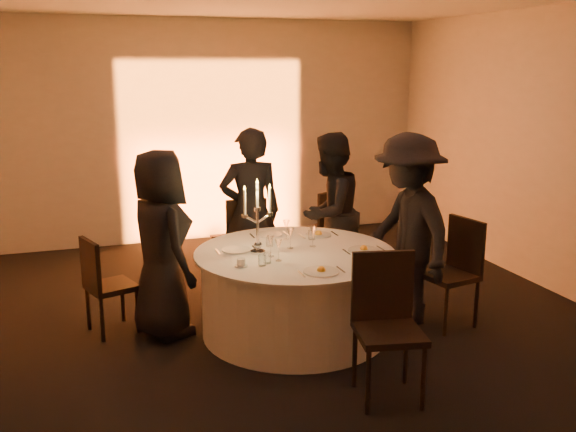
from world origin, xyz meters
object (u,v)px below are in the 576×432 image
object	(u,v)px
guest_left	(161,244)
candelabra	(258,227)
coffee_cup	(241,263)
banquet_table	(295,292)
chair_left	(103,281)
chair_back_left	(245,236)
chair_right	(455,266)
chair_front	(386,316)
guest_back_right	(329,213)
chair_back_right	(323,226)
guest_right	(407,230)
guest_back_left	(250,212)

from	to	relation	value
guest_left	candelabra	world-z (taller)	guest_left
coffee_cup	candelabra	size ratio (longest dim) A/B	0.16
banquet_table	chair_left	distance (m)	1.73
chair_back_left	chair_right	size ratio (longest dim) A/B	0.99
chair_right	chair_front	bearing A→B (deg)	-62.42
chair_left	guest_back_right	distance (m)	2.43
banquet_table	chair_back_right	world-z (taller)	chair_back_right
chair_back_right	candelabra	xyz separation A→B (m)	(-1.21, -1.50, 0.45)
guest_left	candelabra	xyz separation A→B (m)	(0.81, -0.29, 0.16)
guest_left	guest_right	size ratio (longest dim) A/B	0.94
chair_front	chair_left	bearing A→B (deg)	148.04
chair_front	guest_back_left	distance (m)	2.43
banquet_table	chair_front	size ratio (longest dim) A/B	1.69
guest_left	guest_back_left	world-z (taller)	guest_back_left
chair_left	chair_back_left	xyz separation A→B (m)	(1.54, 0.85, 0.06)
candelabra	coffee_cup	bearing A→B (deg)	-126.03
chair_left	chair_back_right	size ratio (longest dim) A/B	0.91
chair_right	guest_right	size ratio (longest dim) A/B	0.56
guest_back_left	guest_back_right	bearing A→B (deg)	174.63
candelabra	guest_back_right	bearing A→B (deg)	41.00
chair_front	coffee_cup	size ratio (longest dim) A/B	9.69
guest_right	candelabra	bearing A→B (deg)	-100.36
guest_left	guest_back_left	distance (m)	1.29
candelabra	chair_left	bearing A→B (deg)	160.72
chair_left	coffee_cup	bearing A→B (deg)	-144.95
chair_left	guest_left	world-z (taller)	guest_left
guest_left	guest_back_right	distance (m)	1.95
chair_back_right	guest_back_right	bearing A→B (deg)	46.55
chair_back_left	guest_back_right	distance (m)	0.97
guest_left	chair_back_left	bearing A→B (deg)	-62.40
banquet_table	guest_back_right	xyz separation A→B (m)	(0.72, 0.97, 0.47)
guest_left	guest_right	xyz separation A→B (m)	(2.21, -0.44, 0.06)
banquet_table	coffee_cup	bearing A→B (deg)	-154.82
chair_front	candelabra	distance (m)	1.50
chair_back_left	coffee_cup	bearing A→B (deg)	78.61
guest_back_left	candelabra	xyz separation A→B (m)	(-0.22, -1.07, 0.12)
chair_back_right	guest_back_left	world-z (taller)	guest_back_left
chair_right	coffee_cup	size ratio (longest dim) A/B	9.17
guest_left	chair_front	bearing A→B (deg)	-155.90
chair_front	chair_back_left	bearing A→B (deg)	109.11
chair_back_left	coffee_cup	xyz separation A→B (m)	(-0.45, -1.64, 0.23)
guest_back_left	chair_front	bearing A→B (deg)	104.61
banquet_table	guest_left	distance (m)	1.28
chair_right	coffee_cup	distance (m)	2.07
guest_back_right	banquet_table	bearing A→B (deg)	16.92
guest_back_right	candelabra	world-z (taller)	guest_back_right
guest_back_left	guest_right	world-z (taller)	guest_right
chair_back_left	coffee_cup	distance (m)	1.72
guest_right	coffee_cup	distance (m)	1.65
chair_back_right	guest_right	bearing A→B (deg)	69.07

